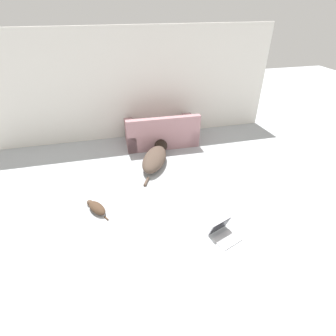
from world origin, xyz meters
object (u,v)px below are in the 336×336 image
cat (96,208)px  dog (156,157)px  laptop_open (223,231)px  couch (161,133)px

cat → dog: bearing=-76.9°
dog → cat: bearing=160.2°
laptop_open → dog: bearing=83.3°
cat → laptop_open: (1.76, -0.97, 0.02)m
couch → laptop_open: bearing=95.7°
couch → laptop_open: couch is taller
couch → cat: couch is taller
cat → laptop_open: bearing=-150.6°
laptop_open → cat: bearing=130.4°
cat → laptop_open: size_ratio=1.15×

